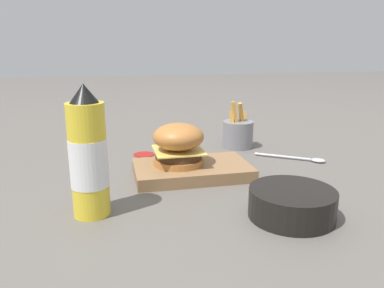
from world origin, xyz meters
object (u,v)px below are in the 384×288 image
Objects in this scene: burger at (178,144)px; serving_board at (192,170)px; fries_basket at (238,133)px; spoon at (303,159)px; ketchup_bottle at (88,157)px; side_bowl at (292,202)px.

serving_board is at bearing -17.96° from burger.
spoon is (0.13, -0.17, -0.04)m from fries_basket.
serving_board is 1.65× the size of spoon.
fries_basket is at bearing 42.46° from ketchup_bottle.
ketchup_bottle is 1.54× the size of side_bowl.
ketchup_bottle is (-0.19, -0.17, 0.03)m from burger.
serving_board is at bearing -131.25° from fries_basket.
fries_basket is at bearing 48.75° from serving_board.
ketchup_bottle reaches higher than serving_board.
serving_board is 0.29m from ketchup_bottle.
spoon is at bearing -53.17° from fries_basket.
ketchup_bottle is 0.37m from side_bowl.
side_bowl is at bearing -59.31° from burger.
serving_board is at bearing -136.72° from spoon.
side_bowl is (0.35, -0.09, -0.08)m from ketchup_bottle.
spoon is at bearing 21.38° from ketchup_bottle.
side_bowl is at bearing -63.56° from serving_board.
spoon is at bearing 8.84° from serving_board.
serving_board is 0.29m from side_bowl.
ketchup_bottle is (-0.23, -0.16, 0.10)m from serving_board.
ketchup_bottle is at bearing -137.54° from fries_basket.
spoon is at bearing 6.49° from burger.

